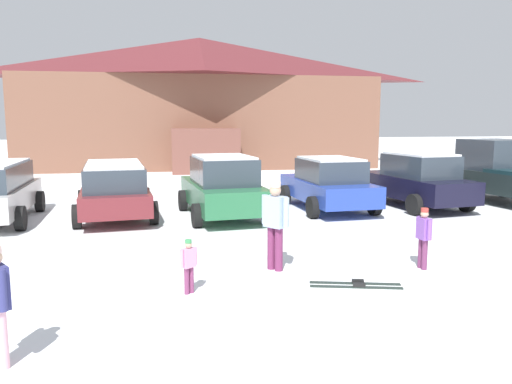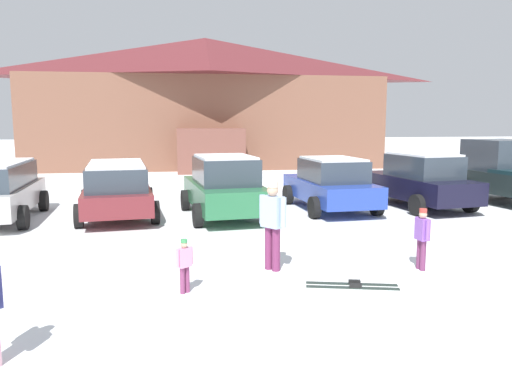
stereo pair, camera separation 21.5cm
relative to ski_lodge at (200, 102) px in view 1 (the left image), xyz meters
The scene contains 9 objects.
ski_lodge is the anchor object (origin of this frame).
parked_maroon_van 17.20m from the ski_lodge, 103.77° to the right, with size 2.48×4.77×1.58m.
parked_green_coupe 17.37m from the ski_lodge, 93.20° to the right, with size 2.42×4.41×1.80m.
parked_blue_hatchback 16.99m from the ski_lodge, 81.52° to the right, with size 2.31×4.30×1.65m.
parked_black_sedan 17.73m from the ski_lodge, 71.80° to the right, with size 2.45×4.48×1.77m.
skier_child_in_purple_jacket 23.29m from the ski_lodge, 84.91° to the right, with size 0.18×0.43×1.16m.
skier_adult_in_blue_parka 22.69m from the ski_lodge, 91.80° to the right, with size 0.43×0.52×1.67m.
skier_child_in_pink_snowsuit 23.83m from the ski_lodge, 95.78° to the right, with size 0.28×0.23×0.89m.
pair_of_skis 23.99m from the ski_lodge, 88.97° to the right, with size 1.56×0.70×0.08m.
Camera 1 is at (-2.13, -2.91, 2.76)m, focal length 35.00 mm.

